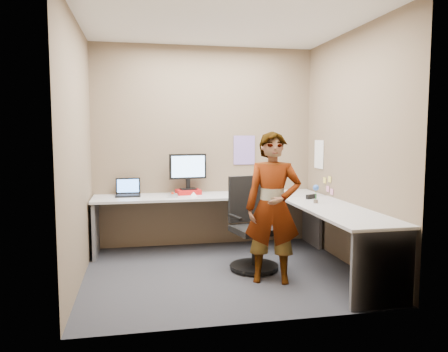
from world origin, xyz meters
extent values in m
plane|color=#27272C|center=(0.00, 0.00, 0.00)|extent=(3.00, 3.00, 0.00)
plane|color=brown|center=(0.00, 1.30, 1.35)|extent=(3.00, 0.00, 3.00)
plane|color=brown|center=(1.50, 0.00, 1.35)|extent=(0.00, 2.70, 2.70)
plane|color=brown|center=(-1.50, 0.00, 1.35)|extent=(0.00, 2.70, 2.70)
plane|color=white|center=(0.00, 0.00, 2.70)|extent=(3.00, 3.00, 0.00)
cube|color=#B9B9B9|center=(0.00, 0.98, 0.71)|extent=(2.96, 0.65, 0.03)
cube|color=#B9B9B9|center=(1.18, -0.32, 0.71)|extent=(0.65, 1.91, 0.03)
cube|color=#59595B|center=(-1.44, 0.98, 0.35)|extent=(0.04, 0.60, 0.70)
cube|color=#59595B|center=(1.44, 0.98, 0.35)|extent=(0.04, 0.60, 0.70)
cube|color=#59595B|center=(1.18, -1.24, 0.35)|extent=(0.60, 0.04, 0.70)
cube|color=#B81213|center=(-0.26, 1.10, 0.76)|extent=(0.34, 0.27, 0.06)
cube|color=black|center=(-0.26, 1.10, 0.80)|extent=(0.22, 0.17, 0.02)
cube|color=black|center=(-0.26, 1.12, 0.87)|extent=(0.06, 0.05, 0.12)
cube|color=black|center=(-0.26, 1.12, 1.10)|extent=(0.50, 0.10, 0.33)
cube|color=#93C4FF|center=(-0.25, 1.10, 1.10)|extent=(0.44, 0.06, 0.28)
cube|color=black|center=(-1.04, 1.06, 0.74)|extent=(0.31, 0.23, 0.02)
cube|color=black|center=(-1.04, 1.18, 0.85)|extent=(0.31, 0.07, 0.21)
cube|color=#5092FF|center=(-1.04, 1.18, 0.85)|extent=(0.28, 0.05, 0.17)
cube|color=#B7B7BC|center=(-0.48, 0.85, 0.75)|extent=(0.12, 0.08, 0.04)
sphere|color=red|center=(-0.48, 0.84, 0.78)|extent=(0.04, 0.04, 0.04)
cone|color=white|center=(-0.22, 0.87, 0.76)|extent=(0.10, 0.10, 0.06)
cube|color=black|center=(1.18, 0.40, 0.76)|extent=(0.15, 0.10, 0.05)
cylinder|color=brown|center=(1.11, 0.08, 0.75)|extent=(0.05, 0.05, 0.04)
cylinder|color=#338C3F|center=(1.11, 0.08, 0.84)|extent=(0.01, 0.01, 0.14)
sphere|color=blue|center=(1.11, 0.08, 0.91)|extent=(0.07, 0.07, 0.07)
cube|color=#846BB7|center=(0.55, 1.29, 1.30)|extent=(0.30, 0.01, 0.40)
cube|color=white|center=(1.49, 0.90, 1.25)|extent=(0.01, 0.28, 0.38)
cube|color=#F2E059|center=(1.49, 0.55, 0.95)|extent=(0.01, 0.07, 0.07)
cube|color=pink|center=(1.49, 0.60, 0.82)|extent=(0.01, 0.07, 0.07)
cube|color=pink|center=(1.49, 0.48, 0.80)|extent=(0.01, 0.07, 0.07)
cube|color=#F2E059|center=(1.49, 0.70, 0.92)|extent=(0.01, 0.07, 0.07)
cylinder|color=black|center=(0.36, 0.03, 0.04)|extent=(0.55, 0.55, 0.04)
cylinder|color=black|center=(0.36, 0.03, 0.25)|extent=(0.06, 0.06, 0.39)
cube|color=black|center=(0.36, 0.03, 0.46)|extent=(0.54, 0.54, 0.07)
cube|color=black|center=(0.31, 0.24, 0.78)|extent=(0.43, 0.14, 0.54)
cube|color=black|center=(0.12, -0.02, 0.62)|extent=(0.10, 0.29, 0.03)
cube|color=black|center=(0.60, 0.09, 0.62)|extent=(0.10, 0.29, 0.03)
imported|color=#999399|center=(0.45, -0.37, 0.78)|extent=(0.65, 0.52, 1.55)
camera|label=1|loc=(-0.91, -4.60, 1.55)|focal=35.00mm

